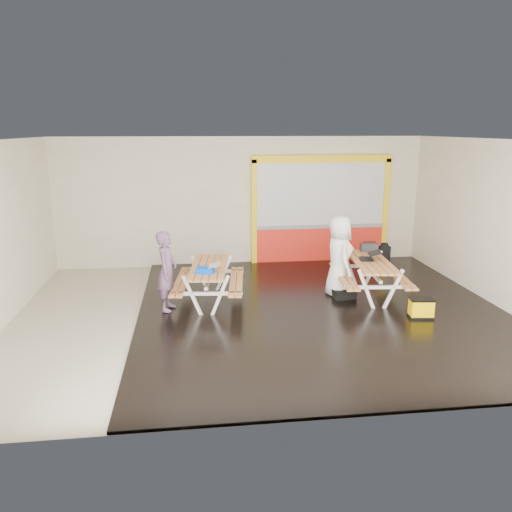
{
  "coord_description": "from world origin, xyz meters",
  "views": [
    {
      "loc": [
        -1.36,
        -9.76,
        3.73
      ],
      "look_at": [
        0.0,
        0.9,
        1.0
      ],
      "focal_mm": 35.61,
      "sensor_mm": 36.0,
      "label": 1
    }
  ],
  "objects": [
    {
      "name": "backpack",
      "position": [
        3.2,
        1.61,
        0.8
      ],
      "size": [
        0.28,
        0.18,
        0.45
      ],
      "color": "black",
      "rests_on": "picnic_table_right"
    },
    {
      "name": "fluke_bag",
      "position": [
        3.1,
        -0.75,
        0.24
      ],
      "size": [
        0.5,
        0.36,
        0.4
      ],
      "color": "black",
      "rests_on": "deck"
    },
    {
      "name": "room",
      "position": [
        0.0,
        0.0,
        1.75
      ],
      "size": [
        10.02,
        8.02,
        3.52
      ],
      "color": "#B8AF9C",
      "rests_on": "ground"
    },
    {
      "name": "person_right",
      "position": [
        1.88,
        0.93,
        0.91
      ],
      "size": [
        0.64,
        0.94,
        1.86
      ],
      "primitive_type": "imported",
      "rotation": [
        0.0,
        0.0,
        1.63
      ],
      "color": "white",
      "rests_on": "deck"
    },
    {
      "name": "toolbox",
      "position": [
        2.8,
        1.56,
        0.96
      ],
      "size": [
        0.42,
        0.24,
        0.23
      ],
      "color": "black",
      "rests_on": "picnic_table_right"
    },
    {
      "name": "laptop_left",
      "position": [
        -1.04,
        0.33,
        0.9
      ],
      "size": [
        0.44,
        0.41,
        0.17
      ],
      "color": "silver",
      "rests_on": "picnic_table_left"
    },
    {
      "name": "blue_pouch",
      "position": [
        -1.13,
        0.26,
        0.9
      ],
      "size": [
        0.4,
        0.32,
        0.1
      ],
      "primitive_type": "cube",
      "rotation": [
        0.0,
        0.0,
        -0.24
      ],
      "color": "#0045EF",
      "rests_on": "picnic_table_left"
    },
    {
      "name": "laptop_right",
      "position": [
        2.54,
        0.79,
        0.93
      ],
      "size": [
        0.53,
        0.49,
        0.19
      ],
      "color": "black",
      "rests_on": "picnic_table_right"
    },
    {
      "name": "kiosk",
      "position": [
        2.2,
        3.93,
        1.44
      ],
      "size": [
        3.88,
        0.16,
        3.0
      ],
      "color": "red",
      "rests_on": "room"
    },
    {
      "name": "dark_case",
      "position": [
        1.93,
        0.62,
        0.14
      ],
      "size": [
        0.52,
        0.41,
        0.18
      ],
      "primitive_type": "cube",
      "rotation": [
        0.0,
        0.0,
        0.11
      ],
      "color": "black",
      "rests_on": "deck"
    },
    {
      "name": "deck",
      "position": [
        1.25,
        0.0,
        0.03
      ],
      "size": [
        7.5,
        7.98,
        0.05
      ],
      "primitive_type": "cube",
      "color": "black",
      "rests_on": "room"
    },
    {
      "name": "picnic_table_right",
      "position": [
        2.55,
        0.72,
        0.66
      ],
      "size": [
        1.68,
        2.31,
        0.87
      ],
      "color": "#B17441",
      "rests_on": "deck"
    },
    {
      "name": "person_left",
      "position": [
        -1.9,
        0.34,
        0.89
      ],
      "size": [
        0.52,
        0.67,
        1.65
      ],
      "primitive_type": "imported",
      "rotation": [
        0.0,
        0.0,
        1.35
      ],
      "color": "#644866",
      "rests_on": "deck"
    },
    {
      "name": "picnic_table_left",
      "position": [
        -1.04,
        0.76,
        0.65
      ],
      "size": [
        1.67,
        2.28,
        0.85
      ],
      "color": "#B17441",
      "rests_on": "deck"
    }
  ]
}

